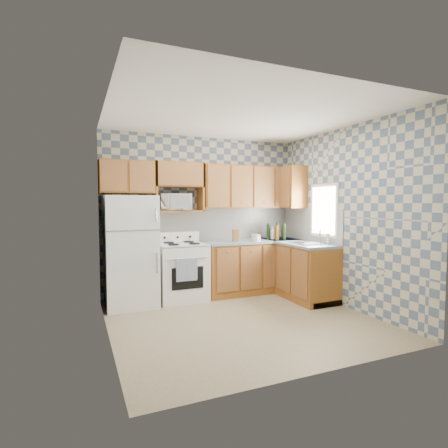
{
  "coord_description": "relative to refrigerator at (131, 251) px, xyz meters",
  "views": [
    {
      "loc": [
        -2.03,
        -4.13,
        1.56
      ],
      "look_at": [
        0.05,
        0.75,
        1.25
      ],
      "focal_mm": 28.0,
      "sensor_mm": 36.0,
      "label": 1
    }
  ],
  "objects": [
    {
      "name": "floor",
      "position": [
        1.27,
        -1.25,
        -0.84
      ],
      "size": [
        3.4,
        3.4,
        0.0
      ],
      "primitive_type": "plane",
      "color": "#7A6A4D",
      "rests_on": "ground"
    },
    {
      "name": "back_wall",
      "position": [
        1.27,
        0.35,
        0.51
      ],
      "size": [
        3.4,
        0.02,
        2.7
      ],
      "primitive_type": "cube",
      "color": "slate",
      "rests_on": "ground"
    },
    {
      "name": "right_wall",
      "position": [
        2.97,
        -1.25,
        0.51
      ],
      "size": [
        0.02,
        3.2,
        2.7
      ],
      "primitive_type": "cube",
      "color": "slate",
      "rests_on": "ground"
    },
    {
      "name": "backsplash_back",
      "position": [
        1.68,
        0.34,
        0.36
      ],
      "size": [
        2.6,
        0.02,
        0.56
      ],
      "primitive_type": "cube",
      "color": "silver",
      "rests_on": "back_wall"
    },
    {
      "name": "backsplash_right",
      "position": [
        2.96,
        -0.45,
        0.36
      ],
      "size": [
        0.02,
        1.6,
        0.56
      ],
      "primitive_type": "cube",
      "color": "silver",
      "rests_on": "right_wall"
    },
    {
      "name": "refrigerator",
      "position": [
        0.0,
        0.0,
        0.0
      ],
      "size": [
        0.75,
        0.7,
        1.68
      ],
      "primitive_type": "cube",
      "color": "white",
      "rests_on": "floor"
    },
    {
      "name": "stove_body",
      "position": [
        0.8,
        0.03,
        -0.39
      ],
      "size": [
        0.76,
        0.65,
        0.9
      ],
      "primitive_type": "cube",
      "color": "white",
      "rests_on": "floor"
    },
    {
      "name": "cooktop",
      "position": [
        0.8,
        0.03,
        0.07
      ],
      "size": [
        0.76,
        0.65,
        0.02
      ],
      "primitive_type": "cube",
      "color": "silver",
      "rests_on": "stove_body"
    },
    {
      "name": "backguard",
      "position": [
        0.8,
        0.3,
        0.16
      ],
      "size": [
        0.76,
        0.08,
        0.17
      ],
      "primitive_type": "cube",
      "color": "white",
      "rests_on": "cooktop"
    },
    {
      "name": "dish_towel_left",
      "position": [
        0.7,
        -0.32,
        -0.28
      ],
      "size": [
        0.16,
        0.02,
        0.35
      ],
      "primitive_type": "cube",
      "color": "navy",
      "rests_on": "stove_body"
    },
    {
      "name": "dish_towel_right",
      "position": [
        0.87,
        -0.32,
        -0.28
      ],
      "size": [
        0.16,
        0.02,
        0.35
      ],
      "primitive_type": "cube",
      "color": "navy",
      "rests_on": "stove_body"
    },
    {
      "name": "base_cabinets_back",
      "position": [
        2.1,
        0.05,
        -0.4
      ],
      "size": [
        1.75,
        0.6,
        0.88
      ],
      "primitive_type": "cube",
      "color": "brown",
      "rests_on": "floor"
    },
    {
      "name": "base_cabinets_right",
      "position": [
        2.67,
        -0.45,
        -0.4
      ],
      "size": [
        0.6,
        1.6,
        0.88
      ],
      "primitive_type": "cube",
      "color": "brown",
      "rests_on": "floor"
    },
    {
      "name": "countertop_back",
      "position": [
        2.1,
        0.05,
        0.06
      ],
      "size": [
        1.77,
        0.63,
        0.04
      ],
      "primitive_type": "cube",
      "color": "slate",
      "rests_on": "base_cabinets_back"
    },
    {
      "name": "countertop_right",
      "position": [
        2.67,
        -0.45,
        0.06
      ],
      "size": [
        0.63,
        1.6,
        0.04
      ],
      "primitive_type": "cube",
      "color": "slate",
      "rests_on": "base_cabinets_right"
    },
    {
      "name": "upper_cabinets_back",
      "position": [
        2.1,
        0.19,
        1.01
      ],
      "size": [
        1.75,
        0.33,
        0.74
      ],
      "primitive_type": "cube",
      "color": "brown",
      "rests_on": "back_wall"
    },
    {
      "name": "upper_cabinets_fridge",
      "position": [
        -0.02,
        0.19,
        1.13
      ],
      "size": [
        0.82,
        0.33,
        0.5
      ],
      "primitive_type": "cube",
      "color": "brown",
      "rests_on": "back_wall"
    },
    {
      "name": "upper_cabinets_right",
      "position": [
        2.81,
        0.0,
        1.01
      ],
      "size": [
        0.33,
        0.7,
        0.74
      ],
      "primitive_type": "cube",
      "color": "brown",
      "rests_on": "right_wall"
    },
    {
      "name": "microwave_shelf",
      "position": [
        0.8,
        0.19,
        0.6
      ],
      "size": [
        0.8,
        0.33,
        0.03
      ],
      "primitive_type": "cube",
      "color": "brown",
      "rests_on": "back_wall"
    },
    {
      "name": "microwave",
      "position": [
        0.76,
        0.17,
        0.75
      ],
      "size": [
        0.54,
        0.41,
        0.27
      ],
      "primitive_type": "imported",
      "rotation": [
        0.0,
        0.0,
        -0.18
      ],
      "color": "white",
      "rests_on": "microwave_shelf"
    },
    {
      "name": "sink",
      "position": [
        2.67,
        -0.8,
        0.09
      ],
      "size": [
        0.48,
        0.4,
        0.03
      ],
      "primitive_type": "cube",
      "color": "#B7B7BC",
      "rests_on": "countertop_right"
    },
    {
      "name": "window",
      "position": [
        2.96,
        -0.8,
        0.61
      ],
      "size": [
        0.02,
        0.66,
        0.86
      ],
      "primitive_type": "cube",
      "color": "silver",
      "rests_on": "right_wall"
    },
    {
      "name": "bottle_0",
      "position": [
        2.55,
        -0.05,
        0.23
      ],
      "size": [
        0.07,
        0.07,
        0.3
      ],
      "primitive_type": "cylinder",
      "color": "black",
      "rests_on": "countertop_back"
    },
    {
      "name": "bottle_1",
      "position": [
        2.65,
        -0.11,
        0.22
      ],
      "size": [
        0.07,
        0.07,
        0.28
      ],
      "primitive_type": "cylinder",
      "color": "black",
      "rests_on": "countertop_back"
    },
    {
      "name": "bottle_2",
      "position": [
        2.7,
        -0.01,
        0.21
      ],
      "size": [
        0.07,
        0.07,
        0.26
      ],
      "primitive_type": "cylinder",
      "color": "#542B0D",
      "rests_on": "countertop_back"
    },
    {
      "name": "bottle_3",
      "position": [
        2.48,
        -0.13,
        0.2
      ],
      "size": [
        0.07,
        0.07,
        0.24
      ],
      "primitive_type": "cylinder",
      "color": "#542B0D",
      "rests_on": "countertop_back"
    },
    {
      "name": "bottle_4",
      "position": [
        2.4,
        0.01,
        0.21
      ],
      "size": [
        0.07,
        0.07,
        0.27
      ],
      "primitive_type": "cylinder",
      "color": "black",
      "rests_on": "countertop_back"
    },
    {
      "name": "knife_block",
      "position": [
        1.72,
        -0.06,
        0.18
      ],
      "size": [
        0.11,
        0.11,
        0.21
      ],
      "primitive_type": "cube",
      "rotation": [
        0.0,
        0.0,
        -0.22
      ],
      "color": "brown",
      "rests_on": "countertop_back"
    },
    {
      "name": "electric_kettle",
      "position": [
        2.52,
        0.06,
        0.17
      ],
      "size": [
        0.14,
        0.14,
        0.18
      ],
      "primitive_type": "cylinder",
      "color": "white",
      "rests_on": "countertop_back"
    },
    {
      "name": "food_containers",
      "position": [
        2.06,
        -0.15,
        0.14
      ],
      "size": [
        0.17,
        0.17,
        0.11
      ],
      "primitive_type": null,
      "color": "beige",
      "rests_on": "countertop_back"
    },
    {
      "name": "soap_bottle",
      "position": [
        2.89,
        -0.99,
        0.17
      ],
      "size": [
        0.06,
        0.06,
        0.17
      ],
      "primitive_type": "cylinder",
      "color": "beige",
      "rests_on": "countertop_right"
    }
  ]
}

